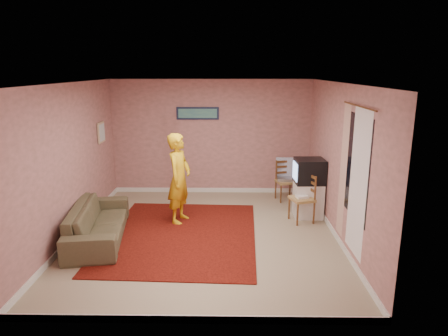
{
  "coord_description": "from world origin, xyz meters",
  "views": [
    {
      "loc": [
        0.42,
        -6.47,
        2.82
      ],
      "look_at": [
        0.32,
        0.6,
        1.06
      ],
      "focal_mm": 32.0,
      "sensor_mm": 36.0,
      "label": 1
    }
  ],
  "objects_px": {
    "chair_b": "(302,193)",
    "tv_cabinet": "(308,200)",
    "person": "(179,178)",
    "sofa": "(98,222)",
    "crt_tv": "(309,171)",
    "chair_a": "(286,177)"
  },
  "relations": [
    {
      "from": "tv_cabinet",
      "to": "chair_b",
      "type": "xyz_separation_m",
      "value": [
        -0.17,
        -0.27,
        0.22
      ]
    },
    {
      "from": "tv_cabinet",
      "to": "chair_a",
      "type": "relative_size",
      "value": 1.43
    },
    {
      "from": "crt_tv",
      "to": "person",
      "type": "bearing_deg",
      "value": -175.2
    },
    {
      "from": "chair_b",
      "to": "person",
      "type": "height_order",
      "value": "person"
    },
    {
      "from": "crt_tv",
      "to": "tv_cabinet",
      "type": "bearing_deg",
      "value": -0.0
    },
    {
      "from": "chair_a",
      "to": "chair_b",
      "type": "xyz_separation_m",
      "value": [
        0.13,
        -1.26,
        0.03
      ]
    },
    {
      "from": "tv_cabinet",
      "to": "sofa",
      "type": "relative_size",
      "value": 0.33
    },
    {
      "from": "person",
      "to": "sofa",
      "type": "bearing_deg",
      "value": 138.9
    },
    {
      "from": "crt_tv",
      "to": "sofa",
      "type": "height_order",
      "value": "crt_tv"
    },
    {
      "from": "tv_cabinet",
      "to": "chair_a",
      "type": "xyz_separation_m",
      "value": [
        -0.3,
        0.99,
        0.19
      ]
    },
    {
      "from": "chair_b",
      "to": "person",
      "type": "distance_m",
      "value": 2.31
    },
    {
      "from": "crt_tv",
      "to": "person",
      "type": "xyz_separation_m",
      "value": [
        -2.46,
        -0.3,
        -0.07
      ]
    },
    {
      "from": "tv_cabinet",
      "to": "person",
      "type": "bearing_deg",
      "value": -173.0
    },
    {
      "from": "crt_tv",
      "to": "chair_b",
      "type": "bearing_deg",
      "value": -123.18
    },
    {
      "from": "tv_cabinet",
      "to": "crt_tv",
      "type": "distance_m",
      "value": 0.58
    },
    {
      "from": "tv_cabinet",
      "to": "chair_b",
      "type": "distance_m",
      "value": 0.39
    },
    {
      "from": "chair_b",
      "to": "tv_cabinet",
      "type": "bearing_deg",
      "value": 131.06
    },
    {
      "from": "tv_cabinet",
      "to": "sofa",
      "type": "xyz_separation_m",
      "value": [
        -3.75,
        -1.13,
        -0.04
      ]
    },
    {
      "from": "chair_b",
      "to": "person",
      "type": "xyz_separation_m",
      "value": [
        -2.3,
        -0.03,
        0.28
      ]
    },
    {
      "from": "tv_cabinet",
      "to": "chair_b",
      "type": "height_order",
      "value": "chair_b"
    },
    {
      "from": "chair_a",
      "to": "person",
      "type": "height_order",
      "value": "person"
    },
    {
      "from": "crt_tv",
      "to": "chair_a",
      "type": "relative_size",
      "value": 1.21
    }
  ]
}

